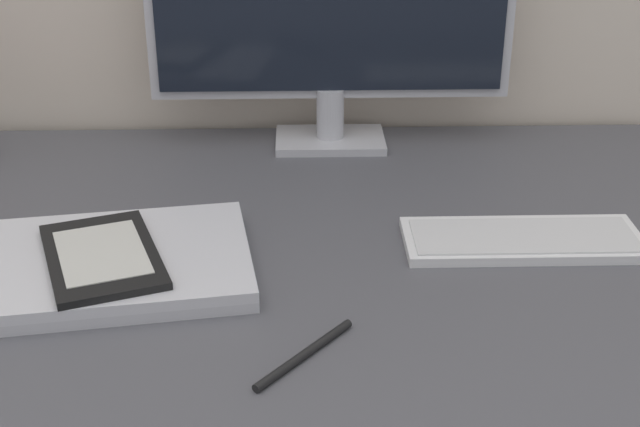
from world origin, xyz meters
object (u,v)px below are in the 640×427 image
at_px(keyboard, 523,239).
at_px(ereader, 102,256).
at_px(laptop, 104,265).
at_px(pen, 305,354).

relative_size(keyboard, ereader, 1.33).
height_order(laptop, ereader, ereader).
bearing_deg(keyboard, laptop, -173.23).
height_order(keyboard, laptop, laptop).
xyz_separation_m(keyboard, pen, (-0.27, -0.23, -0.00)).
xyz_separation_m(ereader, pen, (0.23, -0.16, -0.03)).
relative_size(keyboard, pen, 2.54).
relative_size(laptop, pen, 3.17).
relative_size(keyboard, laptop, 0.80).
height_order(ereader, pen, ereader).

